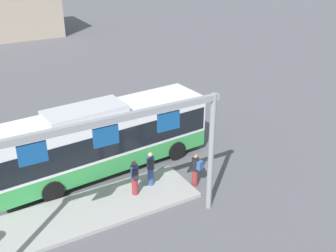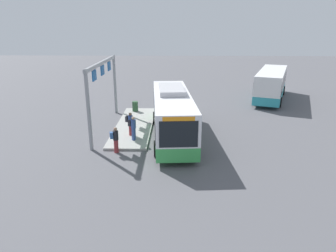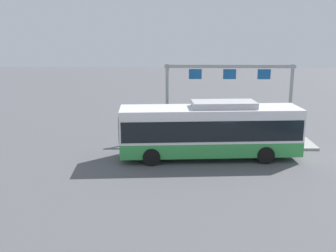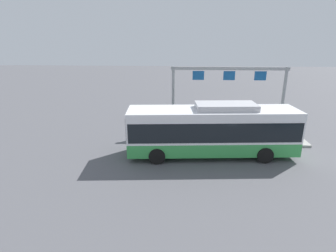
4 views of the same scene
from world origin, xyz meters
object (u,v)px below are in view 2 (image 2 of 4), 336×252
(person_waiting_mid, at_px, (130,123))
(trash_bin, at_px, (135,106))
(person_boarding, at_px, (115,139))
(person_waiting_near, at_px, (133,127))
(bus_main, at_px, (172,112))
(bus_background_left, at_px, (271,83))

(person_waiting_mid, distance_m, trash_bin, 6.44)
(person_waiting_mid, height_order, trash_bin, person_waiting_mid)
(person_boarding, xyz_separation_m, person_waiting_near, (-1.86, 0.87, 0.16))
(person_boarding, height_order, trash_bin, person_boarding)
(bus_main, height_order, person_boarding, bus_main)
(bus_background_left, xyz_separation_m, person_boarding, (15.03, -13.98, -0.89))
(bus_background_left, distance_m, person_waiting_mid, 18.17)
(bus_background_left, xyz_separation_m, trash_bin, (5.80, -13.90, -1.17))
(person_boarding, bearing_deg, person_waiting_near, 45.27)
(person_boarding, xyz_separation_m, trash_bin, (-9.23, 0.08, -0.28))
(person_boarding, height_order, person_waiting_mid, person_waiting_mid)
(bus_background_left, xyz_separation_m, person_waiting_near, (13.16, -13.10, -0.73))
(bus_background_left, distance_m, person_waiting_near, 18.59)
(bus_main, distance_m, bus_background_left, 15.89)
(person_waiting_near, distance_m, trash_bin, 7.42)
(bus_main, bearing_deg, person_waiting_mid, -89.54)
(person_waiting_near, relative_size, person_waiting_mid, 1.00)
(bus_main, distance_m, person_waiting_near, 3.01)
(person_waiting_near, height_order, person_waiting_mid, same)
(person_waiting_mid, bearing_deg, bus_main, 23.85)
(bus_main, height_order, person_waiting_near, bus_main)
(bus_background_left, bearing_deg, trash_bin, -46.27)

